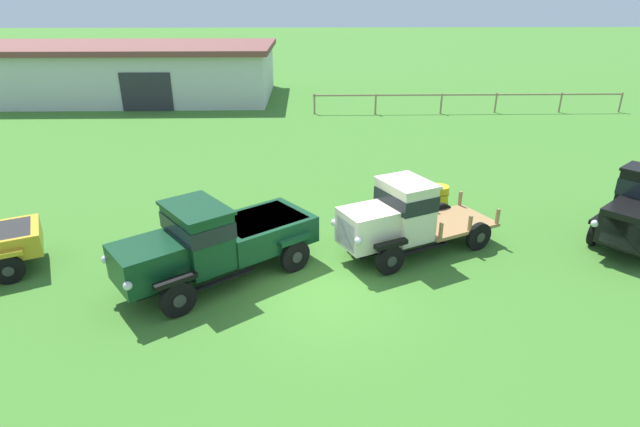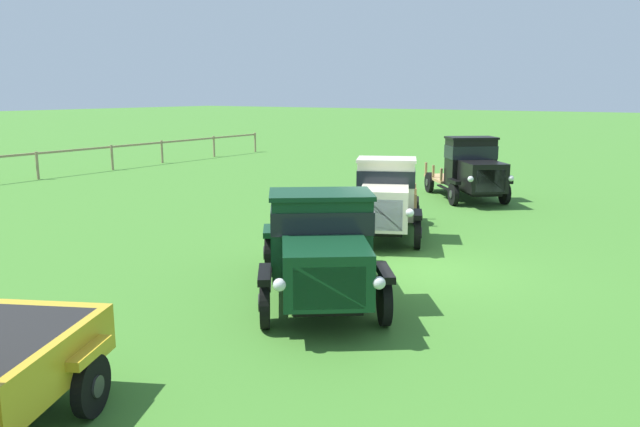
% 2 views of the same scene
% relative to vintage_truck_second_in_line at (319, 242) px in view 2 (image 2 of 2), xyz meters
% --- Properties ---
extents(ground_plane, '(240.00, 240.00, 0.00)m').
position_rel_vintage_truck_second_in_line_xyz_m(ground_plane, '(2.69, -0.70, -1.08)').
color(ground_plane, '#3D7528').
extents(paddock_fence, '(19.57, 0.44, 1.25)m').
position_rel_vintage_truck_second_in_line_xyz_m(paddock_fence, '(12.55, 19.83, -0.16)').
color(paddock_fence, '#997F60').
rests_on(paddock_fence, ground).
extents(vintage_truck_second_in_line, '(5.18, 4.51, 2.11)m').
position_rel_vintage_truck_second_in_line_xyz_m(vintage_truck_second_in_line, '(0.00, 0.00, 0.00)').
color(vintage_truck_second_in_line, black).
rests_on(vintage_truck_second_in_line, ground).
extents(vintage_truck_midrow_center, '(5.00, 3.47, 2.16)m').
position_rel_vintage_truck_second_in_line_xyz_m(vintage_truck_midrow_center, '(4.91, 1.16, 0.05)').
color(vintage_truck_midrow_center, black).
rests_on(vintage_truck_midrow_center, ground).
extents(vintage_truck_far_side, '(4.67, 4.32, 2.29)m').
position_rel_vintage_truck_second_in_line_xyz_m(vintage_truck_far_side, '(11.95, 1.37, 0.07)').
color(vintage_truck_far_side, black).
rests_on(vintage_truck_far_side, ground).
extents(oil_drum_beside_row, '(0.66, 0.66, 0.82)m').
position_rel_vintage_truck_second_in_line_xyz_m(oil_drum_beside_row, '(6.86, 4.42, -0.67)').
color(oil_drum_beside_row, gold).
rests_on(oil_drum_beside_row, ground).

